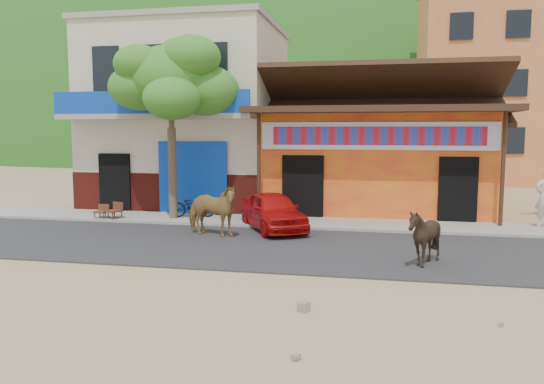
# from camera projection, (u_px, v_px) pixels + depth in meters

# --- Properties ---
(ground) EXTENTS (120.00, 120.00, 0.00)m
(ground) POSITION_uv_depth(u_px,v_px,m) (274.00, 274.00, 11.19)
(ground) COLOR #9E825B
(ground) RESTS_ON ground
(road) EXTENTS (60.00, 5.00, 0.04)m
(road) POSITION_uv_depth(u_px,v_px,m) (293.00, 248.00, 13.62)
(road) COLOR #28282B
(road) RESTS_ON ground
(sidewalk) EXTENTS (60.00, 2.00, 0.12)m
(sidewalk) POSITION_uv_depth(u_px,v_px,m) (311.00, 223.00, 17.02)
(sidewalk) COLOR gray
(sidewalk) RESTS_ON ground
(dance_club) EXTENTS (8.00, 6.00, 3.60)m
(dance_club) POSITION_uv_depth(u_px,v_px,m) (376.00, 163.00, 20.32)
(dance_club) COLOR orange
(dance_club) RESTS_ON ground
(cafe_building) EXTENTS (7.00, 6.00, 7.00)m
(cafe_building) POSITION_uv_depth(u_px,v_px,m) (190.00, 119.00, 21.61)
(cafe_building) COLOR beige
(cafe_building) RESTS_ON ground
(apartment_front) EXTENTS (9.00, 9.00, 12.00)m
(apartment_front) POSITION_uv_depth(u_px,v_px,m) (497.00, 81.00, 32.07)
(apartment_front) COLOR #CC723F
(apartment_front) RESTS_ON ground
(hillside) EXTENTS (100.00, 40.00, 24.00)m
(hillside) POSITION_uv_depth(u_px,v_px,m) (367.00, 69.00, 77.94)
(hillside) COLOR #194C14
(hillside) RESTS_ON ground
(tree) EXTENTS (3.00, 3.00, 6.00)m
(tree) POSITION_uv_depth(u_px,v_px,m) (172.00, 128.00, 17.39)
(tree) COLOR #2D721E
(tree) RESTS_ON sidewalk
(cow_tan) EXTENTS (1.90, 1.21, 1.48)m
(cow_tan) POSITION_uv_depth(u_px,v_px,m) (211.00, 210.00, 15.01)
(cow_tan) COLOR olive
(cow_tan) RESTS_ON road
(cow_dark) EXTENTS (1.45, 1.38, 1.28)m
(cow_dark) POSITION_uv_depth(u_px,v_px,m) (424.00, 237.00, 11.72)
(cow_dark) COLOR black
(cow_dark) RESTS_ON road
(red_car) EXTENTS (2.85, 3.61, 1.15)m
(red_car) POSITION_uv_depth(u_px,v_px,m) (273.00, 211.00, 15.99)
(red_car) COLOR #B40D0C
(red_car) RESTS_ON road
(scooter) EXTENTS (1.59, 0.91, 0.79)m
(scooter) POSITION_uv_depth(u_px,v_px,m) (193.00, 206.00, 17.81)
(scooter) COLOR black
(scooter) RESTS_ON sidewalk
(cafe_chair_left) EXTENTS (0.61, 0.61, 0.99)m
(cafe_chair_left) POSITION_uv_depth(u_px,v_px,m) (113.00, 204.00, 17.57)
(cafe_chair_left) COLOR #462317
(cafe_chair_left) RESTS_ON sidewalk
(cafe_chair_right) EXTENTS (0.40, 0.40, 0.83)m
(cafe_chair_right) POSITION_uv_depth(u_px,v_px,m) (101.00, 206.00, 17.66)
(cafe_chair_right) COLOR #4E2A1A
(cafe_chair_right) RESTS_ON sidewalk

